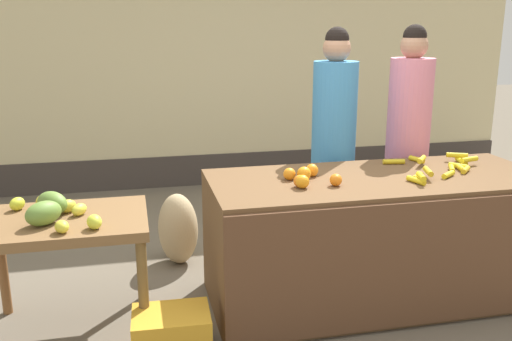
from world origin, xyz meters
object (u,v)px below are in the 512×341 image
at_px(produce_crate, 172,333).
at_px(produce_sack, 178,229).
at_px(vendor_woman_blue_shirt, 333,147).
at_px(vendor_woman_pink_shirt, 407,142).

distance_m(produce_crate, produce_sack, 1.29).
relative_size(vendor_woman_blue_shirt, produce_sack, 3.22).
distance_m(vendor_woman_pink_shirt, produce_crate, 2.40).
distance_m(vendor_woman_blue_shirt, produce_crate, 1.93).
height_order(vendor_woman_pink_shirt, produce_sack, vendor_woman_pink_shirt).
relative_size(produce_crate, produce_sack, 0.77).
height_order(vendor_woman_blue_shirt, vendor_woman_pink_shirt, vendor_woman_pink_shirt).
relative_size(vendor_woman_blue_shirt, produce_crate, 4.15).
bearing_deg(produce_sack, produce_crate, -96.93).
height_order(vendor_woman_blue_shirt, produce_sack, vendor_woman_blue_shirt).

